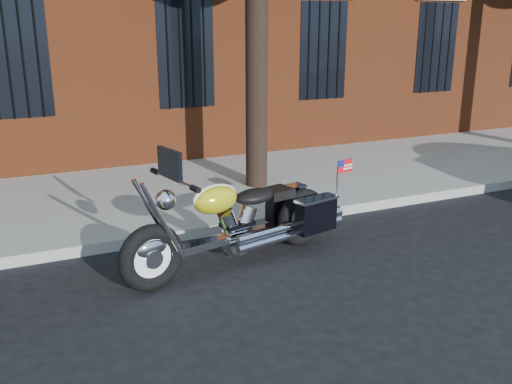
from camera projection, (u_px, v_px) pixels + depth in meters
name	position (u px, v px, depth m)	size (l,w,h in m)	color
ground	(316.00, 261.00, 7.01)	(120.00, 120.00, 0.00)	black
curb	(268.00, 220.00, 8.19)	(40.00, 0.16, 0.15)	gray
sidewalk	(222.00, 187.00, 9.83)	(40.00, 3.60, 0.15)	gray
motorcycle	(245.00, 222.00, 6.81)	(3.08, 1.29, 1.54)	black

